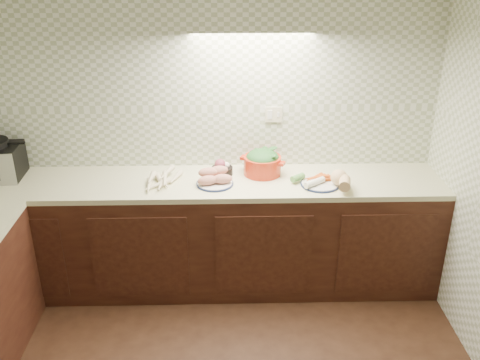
{
  "coord_description": "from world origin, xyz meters",
  "views": [
    {
      "loc": [
        0.19,
        -2.12,
        2.57
      ],
      "look_at": [
        0.28,
        1.25,
        1.02
      ],
      "focal_mm": 40.0,
      "sensor_mm": 36.0,
      "label": 1
    }
  ],
  "objects_px": {
    "onion_bowl": "(222,169)",
    "veg_plate": "(328,180)",
    "sweet_potato_plate": "(214,178)",
    "dutch_oven": "(262,162)",
    "parsnip_pile": "(169,182)"
  },
  "relations": [
    {
      "from": "parsnip_pile",
      "to": "onion_bowl",
      "type": "relative_size",
      "value": 2.0
    },
    {
      "from": "parsnip_pile",
      "to": "veg_plate",
      "type": "xyz_separation_m",
      "value": [
        1.16,
        -0.02,
        0.02
      ]
    },
    {
      "from": "sweet_potato_plate",
      "to": "dutch_oven",
      "type": "xyz_separation_m",
      "value": [
        0.36,
        0.17,
        0.05
      ]
    },
    {
      "from": "onion_bowl",
      "to": "dutch_oven",
      "type": "height_order",
      "value": "dutch_oven"
    },
    {
      "from": "onion_bowl",
      "to": "dutch_oven",
      "type": "xyz_separation_m",
      "value": [
        0.31,
        -0.0,
        0.05
      ]
    },
    {
      "from": "sweet_potato_plate",
      "to": "veg_plate",
      "type": "xyz_separation_m",
      "value": [
        0.83,
        -0.05,
        -0.0
      ]
    },
    {
      "from": "sweet_potato_plate",
      "to": "onion_bowl",
      "type": "xyz_separation_m",
      "value": [
        0.06,
        0.18,
        -0.0
      ]
    },
    {
      "from": "parsnip_pile",
      "to": "dutch_oven",
      "type": "bearing_deg",
      "value": 15.97
    },
    {
      "from": "parsnip_pile",
      "to": "onion_bowl",
      "type": "xyz_separation_m",
      "value": [
        0.38,
        0.2,
        0.02
      ]
    },
    {
      "from": "parsnip_pile",
      "to": "sweet_potato_plate",
      "type": "distance_m",
      "value": 0.33
    },
    {
      "from": "dutch_oven",
      "to": "veg_plate",
      "type": "bearing_deg",
      "value": -0.95
    },
    {
      "from": "veg_plate",
      "to": "parsnip_pile",
      "type": "bearing_deg",
      "value": 178.81
    },
    {
      "from": "parsnip_pile",
      "to": "sweet_potato_plate",
      "type": "bearing_deg",
      "value": 4.29
    },
    {
      "from": "veg_plate",
      "to": "dutch_oven",
      "type": "bearing_deg",
      "value": 154.41
    },
    {
      "from": "onion_bowl",
      "to": "veg_plate",
      "type": "height_order",
      "value": "veg_plate"
    }
  ]
}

